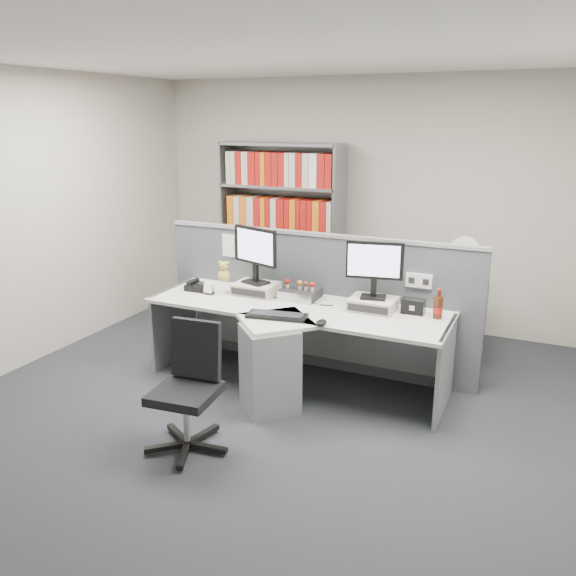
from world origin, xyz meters
The scene contains 21 objects.
ground centered at (0.00, 0.00, 0.00)m, with size 5.50×5.50×0.00m, color #2E3137.
room_shell centered at (0.00, 0.00, 1.79)m, with size 5.04×5.54×2.72m.
partition centered at (0.00, 1.25, 0.65)m, with size 3.00×0.08×1.27m.
desk centered at (0.00, 0.60, 0.46)m, with size 2.60×1.20×0.72m.
monitor_riser_left centered at (-0.47, 0.98, 0.77)m, with size 0.38×0.31×0.10m.
monitor_riser_right centered at (0.63, 0.98, 0.77)m, with size 0.38×0.31×0.10m.
monitor_left centered at (-0.47, 0.98, 1.12)m, with size 0.48×0.22×0.51m.
monitor_right centered at (0.63, 0.98, 1.10)m, with size 0.47×0.19×0.48m.
desktop_pc centered at (-0.05, 1.02, 0.76)m, with size 0.32×0.29×0.09m.
figurines centered at (-0.04, 1.01, 0.86)m, with size 0.29×0.05×0.09m.
keyboard centered at (-0.02, 0.47, 0.74)m, with size 0.51×0.26×0.03m.
mouse centered at (0.38, 0.44, 0.74)m, with size 0.08×0.12×0.05m, color black.
desk_phone centered at (-1.02, 0.87, 0.75)m, with size 0.21×0.20×0.09m.
desk_calendar centered at (-0.85, 0.79, 0.77)m, with size 0.09×0.07×0.11m.
plush_toy centered at (-0.75, 0.89, 0.90)m, with size 0.11×0.11×0.20m.
speaker centered at (0.96, 1.02, 0.78)m, with size 0.18×0.10×0.12m, color black.
cola_bottle centered at (1.16, 0.98, 0.81)m, with size 0.07×0.07×0.24m.
shelving_unit centered at (-0.90, 2.44, 0.98)m, with size 1.41×0.40×2.00m.
filing_cabinet centered at (1.20, 1.99, 0.35)m, with size 0.45×0.61×0.70m.
desk_fan centered at (1.20, 1.99, 1.02)m, with size 0.30×0.18×0.51m.
office_chair centered at (-0.27, -0.42, 0.48)m, with size 0.58×0.59×0.89m.
Camera 1 is at (1.91, -3.52, 2.27)m, focal length 36.39 mm.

